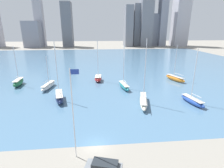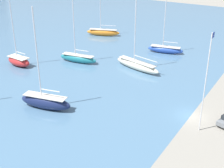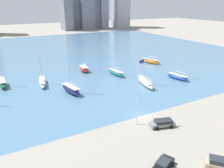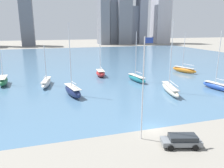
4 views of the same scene
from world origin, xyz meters
TOP-DOWN VIEW (x-y plane):
  - ground_plane at (0.00, 0.00)m, footprint 500.00×500.00m
  - flag_pole at (-2.98, -2.27)m, footprint 1.24×0.14m
  - sailboat_teal at (9.33, 28.44)m, footprint 3.11×8.83m
  - sailboat_cream at (12.36, 15.62)m, footprint 4.29×11.11m
  - sailboat_navy at (-9.70, 20.15)m, footprint 3.93×8.81m
  - sailboat_blue at (25.23, 14.91)m, footprint 3.56×8.54m
  - sailboat_red at (1.12, 37.80)m, footprint 3.00×6.25m
  - sailboat_orange at (29.88, 35.52)m, footprint 4.87×9.25m

SIDE VIEW (x-z plane):
  - ground_plane at x=0.00m, z-range 0.00..0.00m
  - sailboat_blue at x=25.23m, z-range -6.18..8.07m
  - sailboat_teal at x=9.33m, z-range -5.96..7.95m
  - sailboat_orange at x=29.88m, z-range -5.65..7.69m
  - sailboat_cream at x=12.36m, z-range -7.26..9.35m
  - sailboat_red at x=1.12m, z-range -6.26..8.48m
  - sailboat_navy at x=-9.70m, z-range -6.72..9.15m
  - flag_pole at x=-2.98m, z-range 0.50..14.45m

